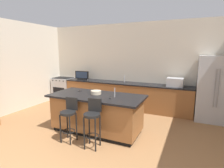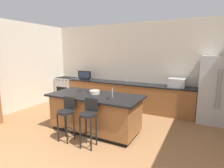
% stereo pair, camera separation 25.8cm
% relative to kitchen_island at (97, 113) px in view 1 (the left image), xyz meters
% --- Properties ---
extents(wall_back, '(6.86, 0.12, 2.93)m').
position_rel_kitchen_island_xyz_m(wall_back, '(0.02, 2.43, 0.99)').
color(wall_back, beige).
rests_on(wall_back, ground_plane).
extents(wall_left, '(0.12, 5.39, 2.93)m').
position_rel_kitchen_island_xyz_m(wall_left, '(-3.20, -0.06, 0.99)').
color(wall_left, beige).
rests_on(wall_left, ground_plane).
extents(counter_back, '(4.50, 0.62, 0.90)m').
position_rel_kitchen_island_xyz_m(counter_back, '(-0.04, 2.05, -0.02)').
color(counter_back, brown).
rests_on(counter_back, ground_plane).
extents(kitchen_island, '(2.29, 1.06, 0.92)m').
position_rel_kitchen_island_xyz_m(kitchen_island, '(0.00, 0.00, 0.00)').
color(kitchen_island, black).
rests_on(kitchen_island, ground_plane).
extents(refrigerator, '(0.93, 0.78, 1.85)m').
position_rel_kitchen_island_xyz_m(refrigerator, '(2.68, 1.98, 0.45)').
color(refrigerator, '#B7BABF').
rests_on(refrigerator, ground_plane).
extents(range_oven, '(0.79, 0.63, 0.92)m').
position_rel_kitchen_island_xyz_m(range_oven, '(-2.70, 2.05, -0.02)').
color(range_oven, '#B7BABF').
rests_on(range_oven, ground_plane).
extents(microwave, '(0.48, 0.36, 0.27)m').
position_rel_kitchen_island_xyz_m(microwave, '(1.61, 2.05, 0.56)').
color(microwave, '#B7BABF').
rests_on(microwave, counter_back).
extents(tv_monitor, '(0.57, 0.16, 0.33)m').
position_rel_kitchen_island_xyz_m(tv_monitor, '(-1.76, 2.00, 0.58)').
color(tv_monitor, black).
rests_on(tv_monitor, counter_back).
extents(sink_faucet_back, '(0.02, 0.02, 0.24)m').
position_rel_kitchen_island_xyz_m(sink_faucet_back, '(-0.09, 2.15, 0.55)').
color(sink_faucet_back, '#B2B2B7').
rests_on(sink_faucet_back, counter_back).
extents(sink_faucet_island, '(0.02, 0.02, 0.22)m').
position_rel_kitchen_island_xyz_m(sink_faucet_island, '(0.48, 0.00, 0.56)').
color(sink_faucet_island, '#B2B2B7').
rests_on(sink_faucet_island, kitchen_island).
extents(bar_stool_left, '(0.34, 0.34, 0.97)m').
position_rel_kitchen_island_xyz_m(bar_stool_left, '(-0.31, -0.69, 0.11)').
color(bar_stool_left, black).
rests_on(bar_stool_left, ground_plane).
extents(bar_stool_right, '(0.34, 0.35, 1.01)m').
position_rel_kitchen_island_xyz_m(bar_stool_right, '(0.30, -0.70, 0.14)').
color(bar_stool_right, black).
rests_on(bar_stool_right, ground_plane).
extents(fruit_bowl, '(0.26, 0.26, 0.09)m').
position_rel_kitchen_island_xyz_m(fruit_bowl, '(-0.06, 0.09, 0.49)').
color(fruit_bowl, beige).
rests_on(fruit_bowl, kitchen_island).
extents(cell_phone, '(0.12, 0.16, 0.01)m').
position_rel_kitchen_island_xyz_m(cell_phone, '(-0.64, 0.22, 0.45)').
color(cell_phone, black).
rests_on(cell_phone, kitchen_island).
extents(tv_remote, '(0.12, 0.17, 0.02)m').
position_rel_kitchen_island_xyz_m(tv_remote, '(0.42, -0.12, 0.46)').
color(tv_remote, black).
rests_on(tv_remote, kitchen_island).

